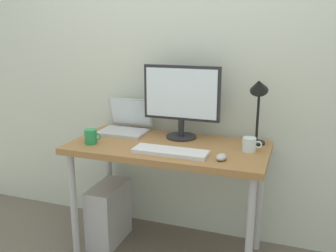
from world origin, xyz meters
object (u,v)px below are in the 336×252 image
mouse (221,157)px  glass_cup (249,144)px  laptop (126,124)px  desk (168,157)px  keyboard (170,152)px  desk_lamp (258,96)px  computer_tower (109,213)px  monitor (181,98)px  coffee_mug (91,136)px

mouse → glass_cup: 0.24m
laptop → mouse: 0.83m
desk → keyboard: 0.20m
desk_lamp → computer_tower: bearing=-169.6°
desk → computer_tower: desk is taller
monitor → glass_cup: monitor is taller
keyboard → glass_cup: bearing=25.1°
monitor → coffee_mug: bearing=-148.0°
monitor → mouse: 0.54m
desk → mouse: bearing=-24.1°
mouse → coffee_mug: size_ratio=0.79×
desk → computer_tower: 0.64m
coffee_mug → desk: bearing=17.0°
coffee_mug → desk_lamp: bearing=17.6°
coffee_mug → monitor: bearing=32.0°
keyboard → monitor: bearing=96.7°
mouse → monitor: bearing=135.3°
laptop → glass_cup: (0.87, -0.15, -0.02)m
laptop → computer_tower: laptop is taller
mouse → glass_cup: size_ratio=0.77×
desk → keyboard: bearing=-66.2°
mouse → coffee_mug: bearing=178.3°
keyboard → glass_cup: size_ratio=3.79×
monitor → laptop: size_ratio=1.59×
laptop → mouse: bearing=-25.3°
keyboard → glass_cup: glass_cup is taller
mouse → keyboard: bearing=179.1°
keyboard → laptop: bearing=142.1°
monitor → desk_lamp: bearing=0.1°
monitor → computer_tower: 0.96m
keyboard → mouse: mouse is taller
laptop → glass_cup: size_ratio=2.75×
desk → monitor: bearing=79.1°
laptop → glass_cup: laptop is taller
desk → glass_cup: 0.51m
laptop → mouse: size_ratio=3.56×
mouse → computer_tower: 1.00m
mouse → glass_cup: glass_cup is taller
computer_tower → laptop: bearing=72.9°
coffee_mug → glass_cup: coffee_mug is taller
desk_lamp → glass_cup: size_ratio=3.78×
monitor → laptop: monitor is taller
mouse → coffee_mug: 0.84m
coffee_mug → glass_cup: bearing=10.6°
monitor → desk_lamp: monitor is taller
mouse → computer_tower: (-0.81, 0.16, -0.57)m
laptop → coffee_mug: laptop is taller
laptop → monitor: bearing=-2.7°
computer_tower → desk_lamp: bearing=10.4°
keyboard → mouse: bearing=-0.9°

